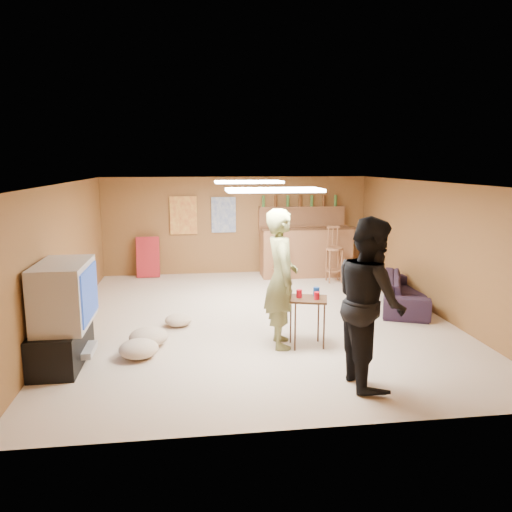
{
  "coord_description": "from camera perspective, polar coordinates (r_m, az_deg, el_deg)",
  "views": [
    {
      "loc": [
        -1.08,
        -7.79,
        2.51
      ],
      "look_at": [
        0.0,
        0.2,
        1.0
      ],
      "focal_mm": 35.0,
      "sensor_mm": 36.0,
      "label": 1
    }
  ],
  "objects": [
    {
      "name": "dvd_box",
      "position": [
        6.87,
        -19.44,
        -10.13
      ],
      "size": [
        0.35,
        0.5,
        0.08
      ],
      "primitive_type": "cube",
      "color": "#B2B2B7",
      "rests_on": "tv_stand"
    },
    {
      "name": "bar_counter",
      "position": [
        11.22,
        5.72,
        0.5
      ],
      "size": [
        2.0,
        0.6,
        1.1
      ],
      "primitive_type": "cube",
      "color": "brown",
      "rests_on": "ground"
    },
    {
      "name": "tray_table",
      "position": [
        6.98,
        5.86,
        -7.53
      ],
      "size": [
        0.62,
        0.55,
        0.69
      ],
      "primitive_type": "cube",
      "rotation": [
        0.0,
        0.0,
        -0.27
      ],
      "color": "#392112",
      "rests_on": "ground"
    },
    {
      "name": "cup_red_near",
      "position": [
        6.88,
        4.95,
        -4.31
      ],
      "size": [
        0.09,
        0.09,
        0.11
      ],
      "primitive_type": "cylinder",
      "rotation": [
        0.0,
        0.0,
        -0.08
      ],
      "color": "red",
      "rests_on": "tray_table"
    },
    {
      "name": "tv_body",
      "position": [
        6.68,
        -21.1,
        -4.07
      ],
      "size": [
        0.6,
        1.1,
        0.8
      ],
      "primitive_type": "cube",
      "color": "#B2B2B7",
      "rests_on": "tv_stand"
    },
    {
      "name": "bar_stool_right",
      "position": [
        10.7,
        8.96,
        0.43
      ],
      "size": [
        0.44,
        0.44,
        1.28
      ],
      "primitive_type": null,
      "rotation": [
        0.0,
        0.0,
        0.1
      ],
      "color": "brown",
      "rests_on": "ground"
    },
    {
      "name": "cushion_far",
      "position": [
        6.81,
        -13.26,
        -10.28
      ],
      "size": [
        0.67,
        0.67,
        0.23
      ],
      "primitive_type": "ellipsoid",
      "rotation": [
        0.0,
        0.0,
        0.39
      ],
      "color": "tan",
      "rests_on": "ground"
    },
    {
      "name": "bar_stool_left",
      "position": [
        10.75,
        2.74,
        0.52
      ],
      "size": [
        0.44,
        0.44,
        1.26
      ],
      "primitive_type": null,
      "rotation": [
        0.0,
        0.0,
        0.12
      ],
      "color": "brown",
      "rests_on": "ground"
    },
    {
      "name": "bar_lip",
      "position": [
        10.89,
        6.08,
        3.12
      ],
      "size": [
        2.1,
        0.12,
        0.05
      ],
      "primitive_type": "cube",
      "color": "#392112",
      "rests_on": "bar_counter"
    },
    {
      "name": "wall_back",
      "position": [
        11.43,
        -2.22,
        3.52
      ],
      "size": [
        6.0,
        0.02,
        2.2
      ],
      "primitive_type": "cube",
      "color": "brown",
      "rests_on": "ground"
    },
    {
      "name": "wall_front",
      "position": [
        4.64,
        6.18,
        -7.15
      ],
      "size": [
        6.0,
        0.02,
        2.2
      ],
      "primitive_type": "cube",
      "color": "brown",
      "rests_on": "ground"
    },
    {
      "name": "cup_red_far",
      "position": [
        6.81,
        6.95,
        -4.53
      ],
      "size": [
        0.1,
        0.1,
        0.1
      ],
      "primitive_type": "cylinder",
      "rotation": [
        0.0,
        0.0,
        -0.36
      ],
      "color": "red",
      "rests_on": "tray_table"
    },
    {
      "name": "poster_right",
      "position": [
        11.34,
        -3.73,
        4.72
      ],
      "size": [
        0.55,
        0.03,
        0.8
      ],
      "primitive_type": "cube",
      "color": "#334C99",
      "rests_on": "wall_back"
    },
    {
      "name": "tv_screen",
      "position": [
        6.61,
        -18.48,
        -4.05
      ],
      "size": [
        0.02,
        0.95,
        0.65
      ],
      "primitive_type": "cube",
      "color": "navy",
      "rests_on": "tv_body"
    },
    {
      "name": "tv_stand",
      "position": [
        6.88,
        -21.31,
        -9.32
      ],
      "size": [
        0.55,
        1.3,
        0.5
      ],
      "primitive_type": "cube",
      "color": "black",
      "rests_on": "ground"
    },
    {
      "name": "person_black",
      "position": [
        5.8,
        12.91,
        -5.11
      ],
      "size": [
        0.75,
        0.95,
        1.93
      ],
      "primitive_type": "imported",
      "rotation": [
        0.0,
        0.0,
        1.59
      ],
      "color": "black",
      "rests_on": "ground"
    },
    {
      "name": "ceiling_panel_front",
      "position": [
        6.39,
        2.06,
        7.55
      ],
      "size": [
        1.2,
        0.6,
        0.04
      ],
      "primitive_type": "cube",
      "color": "white",
      "rests_on": "ceiling"
    },
    {
      "name": "cup_blue",
      "position": [
        6.99,
        6.9,
        -4.06
      ],
      "size": [
        0.11,
        0.11,
        0.12
      ],
      "primitive_type": "cylinder",
      "rotation": [
        0.0,
        0.0,
        0.34
      ],
      "color": "#154094",
      "rests_on": "tray_table"
    },
    {
      "name": "sofa",
      "position": [
        9.19,
        16.76,
        -3.91
      ],
      "size": [
        1.43,
        2.04,
        0.56
      ],
      "primitive_type": "imported",
      "rotation": [
        0.0,
        0.0,
        1.17
      ],
      "color": "black",
      "rests_on": "ground"
    },
    {
      "name": "wall_left",
      "position": [
        8.14,
        -21.21,
        -0.09
      ],
      "size": [
        0.02,
        7.0,
        2.2
      ],
      "primitive_type": "cube",
      "color": "brown",
      "rests_on": "ground"
    },
    {
      "name": "bottle_row",
      "position": [
        11.48,
        5.03,
        6.3
      ],
      "size": [
        1.76,
        0.08,
        0.26
      ],
      "primitive_type": null,
      "color": "#3F7233",
      "rests_on": "bar_shelf"
    },
    {
      "name": "poster_left",
      "position": [
        11.31,
        -8.29,
        4.62
      ],
      "size": [
        0.6,
        0.03,
        0.85
      ],
      "primitive_type": "cube",
      "color": "#BF3F26",
      "rests_on": "wall_back"
    },
    {
      "name": "cushion_near_tv",
      "position": [
        7.2,
        -12.18,
        -9.01
      ],
      "size": [
        0.71,
        0.71,
        0.24
      ],
      "primitive_type": "ellipsoid",
      "rotation": [
        0.0,
        0.0,
        0.41
      ],
      "color": "tan",
      "rests_on": "ground"
    },
    {
      "name": "wall_right",
      "position": [
        8.91,
        19.69,
        0.87
      ],
      "size": [
        0.02,
        7.0,
        2.2
      ],
      "primitive_type": "cube",
      "color": "brown",
      "rests_on": "ground"
    },
    {
      "name": "bar_shelf",
      "position": [
        11.53,
        5.29,
        5.54
      ],
      "size": [
        2.0,
        0.18,
        0.05
      ],
      "primitive_type": "cube",
      "color": "brown",
      "rests_on": "bar_backing"
    },
    {
      "name": "person_olive",
      "position": [
        6.82,
        2.9,
        -2.58
      ],
      "size": [
        0.48,
        0.71,
        1.91
      ],
      "primitive_type": "imported",
      "rotation": [
        0.0,
        0.0,
        1.54
      ],
      "color": "olive",
      "rests_on": "ground"
    },
    {
      "name": "folding_chair_stack",
      "position": [
        11.32,
        -12.23,
        -0.12
      ],
      "size": [
        0.5,
        0.26,
        0.91
      ],
      "primitive_type": "cube",
      "rotation": [
        -0.14,
        0.0,
        0.0
      ],
      "color": "#AC1F27",
      "rests_on": "ground"
    },
    {
      "name": "bar_backing",
      "position": [
        11.58,
        5.24,
        4.07
      ],
      "size": [
        2.0,
        0.14,
        0.6
      ],
      "primitive_type": "cube",
      "color": "brown",
      "rests_on": "bar_counter"
    },
    {
      "name": "ceiling",
      "position": [
        7.87,
        0.2,
        8.35
      ],
      "size": [
        6.0,
        7.0,
        0.02
      ],
      "primitive_type": "cube",
      "color": "silver",
      "rests_on": "ground"
    },
    {
      "name": "cushion_mid",
      "position": [
        7.94,
        -8.87,
        -7.24
      ],
      "size": [
        0.53,
        0.53,
        0.19
      ],
      "primitive_type": "ellipsoid",
      "rotation": [
        0.0,
        0.0,
        -0.32
      ],
      "color": "tan",
      "rests_on": "ground"
    },
    {
      "name": "ground",
      "position": [
        8.25,
        0.19,
        -7.09
      ],
      "size": [
        7.0,
        7.0,
        0.0
      ],
      "primitive_type": "plane",
      "color": "#C7AE98",
      "rests_on": "ground"
    },
    {
      "name": "ceiling_panel_back",
      "position": [
        9.06,
        -0.86,
        8.46
      ],
      "size": [
        1.2,
        0.6,
        0.04
      ],
      "primitive_type": "cube",
      "color": "white",
      "rests_on": "ceiling"
    }
  ]
}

